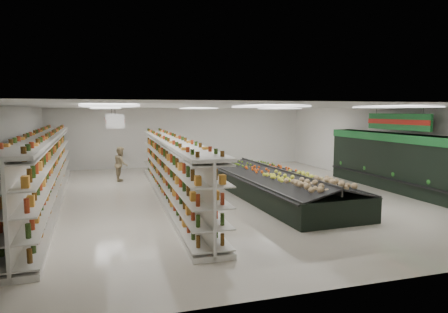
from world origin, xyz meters
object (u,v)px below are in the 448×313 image
object	(u,v)px
gondola_left	(44,173)
gondola_center	(171,172)
produce_island	(280,186)
shopper_background	(121,164)
shopper_main	(203,177)
soda_endcap	(171,157)

from	to	relation	value
gondola_left	gondola_center	distance (m)	4.13
gondola_center	produce_island	distance (m)	3.78
gondola_center	shopper_background	distance (m)	4.52
shopper_background	produce_island	bearing A→B (deg)	-133.13
gondola_left	shopper_main	bearing A→B (deg)	-16.47
shopper_main	gondola_left	bearing A→B (deg)	-35.58
gondola_left	shopper_main	size ratio (longest dim) A/B	7.77
shopper_background	shopper_main	bearing A→B (deg)	-150.66
gondola_center	shopper_main	world-z (taller)	gondola_center
gondola_center	shopper_background	world-z (taller)	gondola_center
gondola_center	soda_endcap	bearing A→B (deg)	81.87
gondola_center	produce_island	size ratio (longest dim) A/B	1.67
produce_island	shopper_background	distance (m)	7.42
soda_endcap	gondola_center	bearing A→B (deg)	-99.45
gondola_center	soda_endcap	xyz separation A→B (m)	(1.11, 6.66, -0.24)
produce_island	soda_endcap	world-z (taller)	soda_endcap
gondola_left	soda_endcap	world-z (taller)	gondola_left
gondola_left	produce_island	world-z (taller)	gondola_left
produce_island	soda_endcap	bearing A→B (deg)	107.50
soda_endcap	produce_island	bearing A→B (deg)	-72.50
shopper_background	soda_endcap	bearing A→B (deg)	-43.60
produce_island	gondola_left	bearing A→B (deg)	167.76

